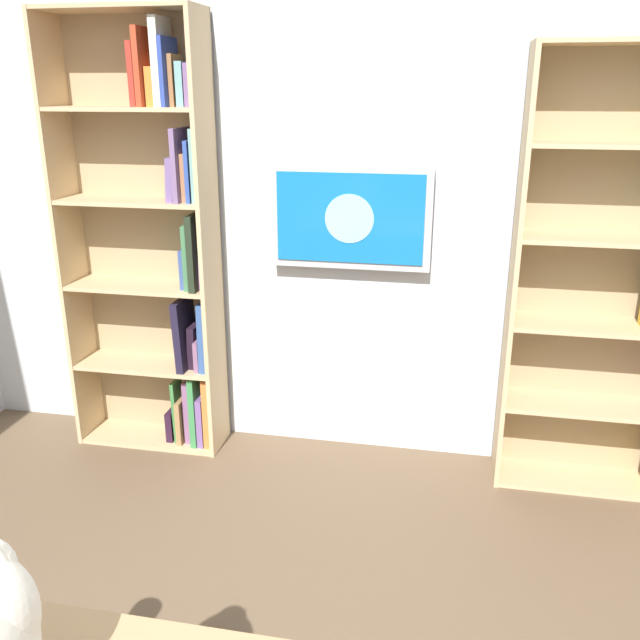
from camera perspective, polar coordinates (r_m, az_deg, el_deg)
The scene contains 4 objects.
wall_back at distance 3.39m, azimuth 4.06°, elevation 10.24°, with size 4.52×0.06×2.70m, color silver.
bookshelf_left at distance 3.37m, azimuth 25.21°, elevation 2.97°, with size 0.90×0.28×2.05m.
bookshelf_right at distance 3.57m, azimuth -13.41°, elevation 5.79°, with size 0.79×0.28×2.21m.
wall_mounted_tv at distance 3.33m, azimuth 2.57°, elevation 8.61°, with size 0.79×0.07×0.50m.
Camera 1 is at (-0.42, 1.09, 1.86)m, focal length 38.08 mm.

